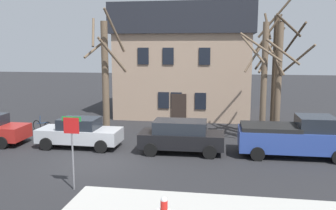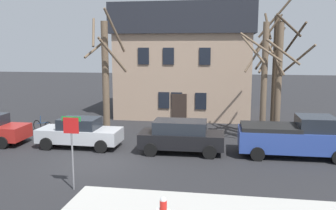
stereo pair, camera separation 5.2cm
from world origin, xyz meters
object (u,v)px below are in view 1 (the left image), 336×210
(tree_bare_near, at_px, (105,71))
(car_black_wagon, at_px, (181,136))
(car_silver_sedan, at_px, (80,133))
(tree_bare_mid, at_px, (264,78))
(pickup_truck_blue, at_px, (295,137))
(building_main, at_px, (185,60))
(tree_bare_far, at_px, (276,70))
(tree_bare_end, at_px, (279,79))
(fire_hydrant, at_px, (164,209))
(bicycle_leaning, at_px, (43,126))
(street_sign_pole, at_px, (72,139))

(tree_bare_near, xyz_separation_m, car_black_wagon, (5.39, -4.09, -3.02))
(tree_bare_near, xyz_separation_m, car_silver_sedan, (-0.22, -3.94, -3.09))
(tree_bare_mid, bearing_deg, pickup_truck_blue, -59.25)
(building_main, xyz_separation_m, car_black_wagon, (1.07, -11.35, -3.53))
(tree_bare_far, distance_m, tree_bare_end, 1.03)
(tree_bare_far, relative_size, fire_hydrant, 10.62)
(tree_bare_mid, relative_size, bicycle_leaning, 4.36)
(car_black_wagon, height_order, street_sign_pole, street_sign_pole)
(building_main, relative_size, fire_hydrant, 13.34)
(building_main, bearing_deg, tree_bare_far, -50.33)
(tree_bare_mid, bearing_deg, building_main, 121.61)
(pickup_truck_blue, xyz_separation_m, bicycle_leaning, (-15.17, 3.04, -0.63))
(tree_bare_far, distance_m, bicycle_leaning, 15.04)
(fire_hydrant, bearing_deg, tree_bare_far, 68.46)
(building_main, bearing_deg, bicycle_leaning, -136.15)
(tree_bare_near, height_order, tree_bare_end, tree_bare_near)
(fire_hydrant, xyz_separation_m, street_sign_pole, (-3.89, 2.24, 1.47))
(bicycle_leaning, bearing_deg, tree_bare_near, 11.24)
(tree_bare_near, xyz_separation_m, tree_bare_end, (10.54, -1.09, -0.28))
(tree_bare_end, distance_m, street_sign_pole, 12.31)
(pickup_truck_blue, height_order, bicycle_leaning, pickup_truck_blue)
(tree_bare_far, xyz_separation_m, fire_hydrant, (-4.65, -11.79, -3.56))
(tree_bare_near, distance_m, tree_bare_far, 10.48)
(street_sign_pole, bearing_deg, fire_hydrant, -29.86)
(tree_bare_mid, xyz_separation_m, car_silver_sedan, (-9.89, -2.49, -2.93))
(tree_bare_near, bearing_deg, car_silver_sedan, -93.14)
(tree_bare_far, bearing_deg, building_main, 129.67)
(tree_bare_far, relative_size, car_silver_sedan, 1.88)
(tree_bare_mid, distance_m, fire_hydrant, 11.65)
(fire_hydrant, bearing_deg, car_black_wagon, 93.17)
(tree_bare_far, xyz_separation_m, car_black_wagon, (-5.09, -3.91, -3.21))
(fire_hydrant, height_order, bicycle_leaning, bicycle_leaning)
(building_main, relative_size, car_black_wagon, 2.43)
(tree_bare_far, distance_m, street_sign_pole, 12.99)
(car_silver_sedan, xyz_separation_m, street_sign_pole, (2.15, -5.79, 1.18))
(tree_bare_mid, distance_m, street_sign_pole, 11.47)
(tree_bare_mid, xyz_separation_m, car_black_wagon, (-4.29, -2.64, -2.86))
(tree_bare_far, distance_m, pickup_truck_blue, 4.84)
(tree_bare_mid, distance_m, pickup_truck_blue, 3.91)
(tree_bare_end, height_order, fire_hydrant, tree_bare_end)
(building_main, xyz_separation_m, fire_hydrant, (1.51, -19.22, -3.88))
(tree_bare_near, bearing_deg, fire_hydrant, -64.05)
(tree_bare_end, bearing_deg, bicycle_leaning, 178.90)
(tree_bare_end, relative_size, pickup_truck_blue, 1.25)
(tree_bare_mid, xyz_separation_m, street_sign_pole, (-7.74, -8.28, -1.74))
(building_main, height_order, fire_hydrant, building_main)
(tree_bare_mid, height_order, fire_hydrant, tree_bare_mid)
(building_main, height_order, street_sign_pole, building_main)
(car_silver_sedan, height_order, bicycle_leaning, car_silver_sedan)
(car_silver_sedan, height_order, pickup_truck_blue, pickup_truck_blue)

